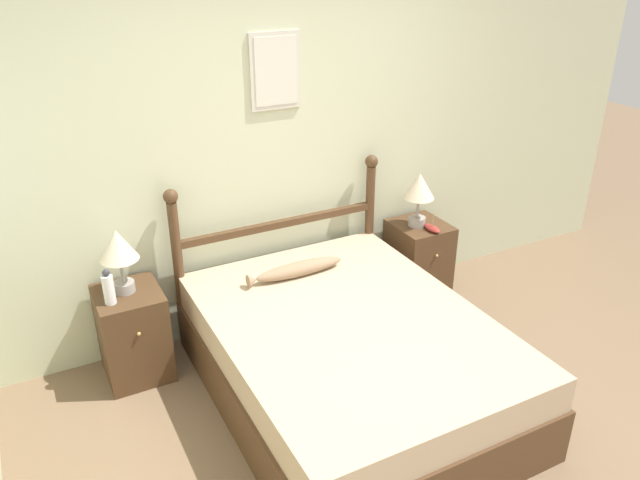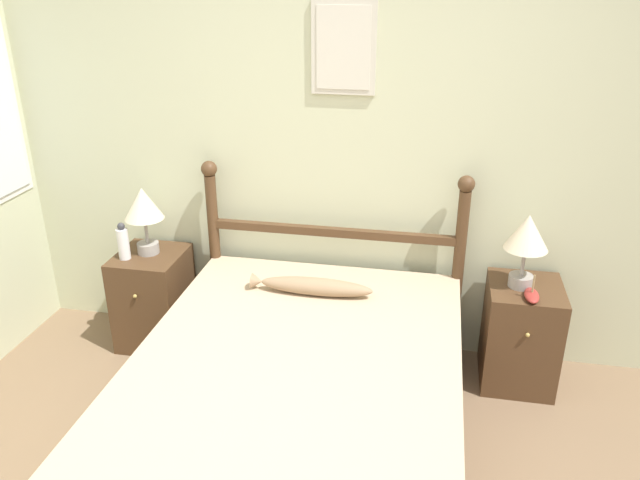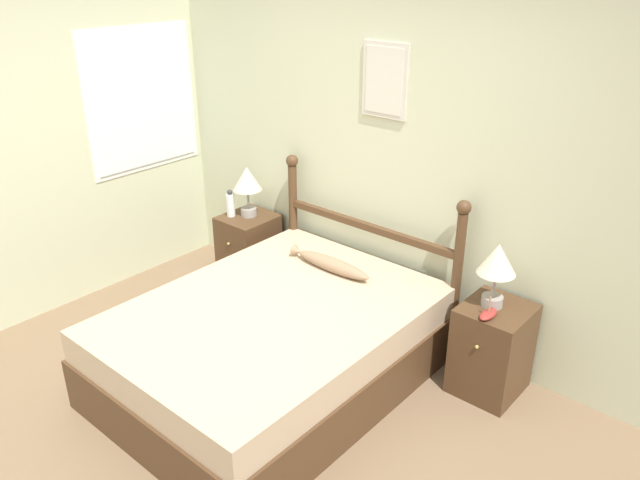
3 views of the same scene
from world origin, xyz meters
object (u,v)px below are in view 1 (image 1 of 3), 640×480
(bed, at_px, (350,359))
(fish_pillow, at_px, (297,269))
(table_lamp_left, at_px, (118,249))
(bottle, at_px, (108,288))
(nightstand_left, at_px, (133,333))
(model_boat, at_px, (432,228))
(nightstand_right, at_px, (418,259))
(table_lamp_right, at_px, (419,189))

(bed, xyz_separation_m, fish_pillow, (-0.05, 0.64, 0.33))
(table_lamp_left, relative_size, bottle, 1.82)
(nightstand_left, distance_m, model_boat, 2.28)
(bed, relative_size, table_lamp_left, 4.91)
(nightstand_right, bearing_deg, table_lamp_right, -177.17)
(table_lamp_left, xyz_separation_m, table_lamp_right, (2.21, -0.02, 0.00))
(nightstand_left, height_order, table_lamp_left, table_lamp_left)
(fish_pillow, bearing_deg, bottle, 173.66)
(table_lamp_left, relative_size, model_boat, 2.51)
(nightstand_left, bearing_deg, bottle, -143.79)
(table_lamp_left, xyz_separation_m, model_boat, (2.26, -0.16, -0.27))
(table_lamp_right, relative_size, fish_pillow, 0.62)
(bottle, height_order, model_boat, bottle)
(bed, height_order, nightstand_right, nightstand_right)
(nightstand_left, relative_size, table_lamp_left, 1.45)
(nightstand_right, xyz_separation_m, fish_pillow, (-1.17, -0.21, 0.30))
(model_boat, height_order, fish_pillow, model_boat)
(bed, relative_size, nightstand_left, 3.39)
(bottle, bearing_deg, bed, -31.92)
(nightstand_left, relative_size, bottle, 2.63)
(nightstand_left, bearing_deg, table_lamp_left, 112.55)
(table_lamp_right, distance_m, fish_pillow, 1.19)
(table_lamp_right, bearing_deg, bottle, -178.00)
(nightstand_right, bearing_deg, model_boat, -87.55)
(nightstand_left, height_order, nightstand_right, same)
(nightstand_left, relative_size, model_boat, 3.64)
(bed, xyz_separation_m, table_lamp_left, (-1.13, 0.87, 0.63))
(bed, xyz_separation_m, table_lamp_right, (1.08, 0.85, 0.63))
(bed, relative_size, bottle, 8.94)
(bottle, distance_m, fish_pillow, 1.20)
(nightstand_right, distance_m, table_lamp_right, 0.60)
(bed, relative_size, model_boat, 12.35)
(nightstand_right, xyz_separation_m, table_lamp_left, (-2.25, 0.02, 0.60))
(bed, xyz_separation_m, model_boat, (1.13, 0.71, 0.36))
(nightstand_right, height_order, fish_pillow, fish_pillow)
(table_lamp_right, distance_m, model_boat, 0.31)
(nightstand_left, height_order, model_boat, model_boat)
(nightstand_right, xyz_separation_m, table_lamp_right, (-0.04, -0.00, 0.60))
(bed, relative_size, fish_pillow, 3.03)
(bed, distance_m, nightstand_left, 1.41)
(bed, distance_m, table_lamp_left, 1.56)
(bed, height_order, model_boat, model_boat)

